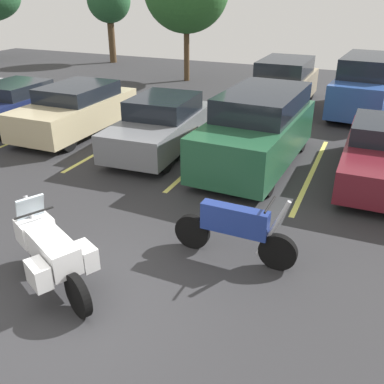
{
  "coord_description": "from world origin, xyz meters",
  "views": [
    {
      "loc": [
        3.61,
        -3.72,
        4.34
      ],
      "look_at": [
        0.69,
        2.99,
        0.79
      ],
      "focal_mm": 40.24,
      "sensor_mm": 36.0,
      "label": 1
    }
  ],
  "objects_px": {
    "car_navy": "(13,105)",
    "car_grey": "(161,125)",
    "motorcycle_second": "(235,229)",
    "car_far_tan": "(283,83)",
    "motorcycle_touring": "(51,252)",
    "car_champagne": "(76,109)",
    "car_green": "(257,130)",
    "car_far_blue": "(364,85)"
  },
  "relations": [
    {
      "from": "car_navy",
      "to": "car_far_tan",
      "type": "relative_size",
      "value": 0.96
    },
    {
      "from": "motorcycle_second",
      "to": "car_far_tan",
      "type": "xyz_separation_m",
      "value": [
        -1.61,
        10.8,
        0.29
      ]
    },
    {
      "from": "motorcycle_touring",
      "to": "car_green",
      "type": "distance_m",
      "value": 6.47
    },
    {
      "from": "car_green",
      "to": "car_far_tan",
      "type": "bearing_deg",
      "value": 96.64
    },
    {
      "from": "car_green",
      "to": "car_grey",
      "type": "bearing_deg",
      "value": -179.94
    },
    {
      "from": "car_grey",
      "to": "car_champagne",
      "type": "bearing_deg",
      "value": 173.56
    },
    {
      "from": "car_grey",
      "to": "car_far_tan",
      "type": "xyz_separation_m",
      "value": [
        2.05,
        6.39,
        0.14
      ]
    },
    {
      "from": "motorcycle_second",
      "to": "car_far_blue",
      "type": "distance_m",
      "value": 10.94
    },
    {
      "from": "motorcycle_touring",
      "to": "car_champagne",
      "type": "xyz_separation_m",
      "value": [
        -4.55,
        6.65,
        0.1
      ]
    },
    {
      "from": "car_green",
      "to": "car_far_blue",
      "type": "height_order",
      "value": "car_far_blue"
    },
    {
      "from": "car_navy",
      "to": "motorcycle_touring",
      "type": "bearing_deg",
      "value": -42.81
    },
    {
      "from": "car_champagne",
      "to": "car_far_blue",
      "type": "distance_m",
      "value": 10.21
    },
    {
      "from": "car_navy",
      "to": "car_champagne",
      "type": "relative_size",
      "value": 0.98
    },
    {
      "from": "car_far_tan",
      "to": "car_grey",
      "type": "bearing_deg",
      "value": -107.82
    },
    {
      "from": "motorcycle_second",
      "to": "car_grey",
      "type": "relative_size",
      "value": 0.51
    },
    {
      "from": "motorcycle_touring",
      "to": "car_grey",
      "type": "xyz_separation_m",
      "value": [
        -1.32,
        6.29,
        0.08
      ]
    },
    {
      "from": "car_champagne",
      "to": "car_green",
      "type": "xyz_separation_m",
      "value": [
        6.03,
        -0.36,
        0.2
      ]
    },
    {
      "from": "motorcycle_second",
      "to": "car_navy",
      "type": "distance_m",
      "value": 10.47
    },
    {
      "from": "car_champagne",
      "to": "car_far_blue",
      "type": "height_order",
      "value": "car_far_blue"
    },
    {
      "from": "motorcycle_second",
      "to": "car_green",
      "type": "height_order",
      "value": "car_green"
    },
    {
      "from": "car_green",
      "to": "car_far_tan",
      "type": "relative_size",
      "value": 1.04
    },
    {
      "from": "car_navy",
      "to": "car_grey",
      "type": "distance_m",
      "value": 5.72
    },
    {
      "from": "car_grey",
      "to": "car_far_blue",
      "type": "xyz_separation_m",
      "value": [
        4.98,
        6.44,
        0.29
      ]
    },
    {
      "from": "motorcycle_second",
      "to": "car_grey",
      "type": "height_order",
      "value": "car_grey"
    },
    {
      "from": "motorcycle_touring",
      "to": "car_far_blue",
      "type": "distance_m",
      "value": 13.25
    },
    {
      "from": "motorcycle_touring",
      "to": "car_far_tan",
      "type": "height_order",
      "value": "car_far_tan"
    },
    {
      "from": "car_grey",
      "to": "car_green",
      "type": "distance_m",
      "value": 2.8
    },
    {
      "from": "car_navy",
      "to": "car_green",
      "type": "relative_size",
      "value": 0.92
    },
    {
      "from": "car_far_tan",
      "to": "motorcycle_touring",
      "type": "bearing_deg",
      "value": -93.32
    },
    {
      "from": "motorcycle_second",
      "to": "car_green",
      "type": "distance_m",
      "value": 4.52
    },
    {
      "from": "car_far_blue",
      "to": "car_green",
      "type": "bearing_deg",
      "value": -108.71
    },
    {
      "from": "motorcycle_second",
      "to": "car_far_blue",
      "type": "bearing_deg",
      "value": 83.11
    },
    {
      "from": "car_champagne",
      "to": "car_far_blue",
      "type": "bearing_deg",
      "value": 36.52
    },
    {
      "from": "car_champagne",
      "to": "car_far_tan",
      "type": "relative_size",
      "value": 0.98
    },
    {
      "from": "motorcycle_second",
      "to": "car_far_tan",
      "type": "height_order",
      "value": "car_far_tan"
    },
    {
      "from": "car_far_tan",
      "to": "motorcycle_second",
      "type": "bearing_deg",
      "value": -81.51
    },
    {
      "from": "car_navy",
      "to": "car_champagne",
      "type": "height_order",
      "value": "car_champagne"
    },
    {
      "from": "car_grey",
      "to": "car_far_blue",
      "type": "height_order",
      "value": "car_far_blue"
    },
    {
      "from": "motorcycle_touring",
      "to": "car_far_blue",
      "type": "bearing_deg",
      "value": 73.97
    },
    {
      "from": "motorcycle_touring",
      "to": "car_navy",
      "type": "height_order",
      "value": "car_navy"
    },
    {
      "from": "car_grey",
      "to": "car_far_tan",
      "type": "height_order",
      "value": "car_far_tan"
    },
    {
      "from": "car_navy",
      "to": "car_green",
      "type": "xyz_separation_m",
      "value": [
        8.51,
        -0.23,
        0.27
      ]
    }
  ]
}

